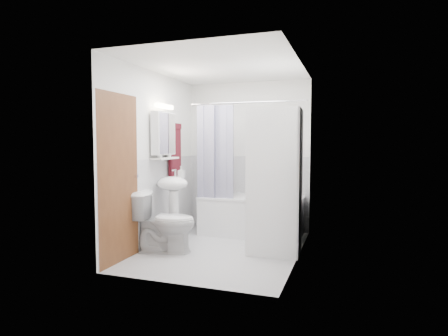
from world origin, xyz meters
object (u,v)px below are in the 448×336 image
(washer_dryer, at_px, (275,181))
(toilet, at_px, (165,222))
(bathtub, at_px, (251,214))
(sink, at_px, (173,194))

(washer_dryer, height_order, toilet, washer_dryer)
(bathtub, xyz_separation_m, sink, (-0.92, -0.85, 0.38))
(bathtub, bearing_deg, sink, -137.06)
(bathtub, xyz_separation_m, washer_dryer, (0.51, -0.77, 0.60))
(sink, distance_m, washer_dryer, 1.45)
(toilet, bearing_deg, bathtub, -47.39)
(bathtub, bearing_deg, washer_dryer, -56.37)
(sink, relative_size, toilet, 1.31)
(bathtub, distance_m, toilet, 1.51)
(sink, distance_m, toilet, 0.51)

